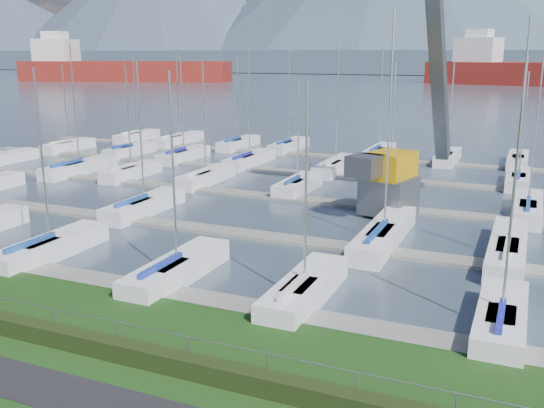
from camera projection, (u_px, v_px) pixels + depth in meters
The scene contains 9 objects.
path at pixel (86, 399), 19.34m from camera, with size 160.00×2.00×0.04m, color black.
water at pixel (506, 80), 253.73m from camera, with size 800.00×540.00×0.20m, color #3C4A59.
hedge at pixel (135, 354), 21.57m from camera, with size 80.00×0.70×0.70m, color black.
fence at pixel (140, 327), 21.72m from camera, with size 0.04×0.04×80.00m, color gray.
foothill at pixel (514, 62), 314.53m from camera, with size 900.00×80.00×12.00m, color #475968.
docks at pixel (346, 204), 45.23m from camera, with size 90.00×41.60×0.25m.
crane at pixel (402, 134), 41.80m from camera, with size 5.20×13.45×22.35m.
cargo_ship_west at pixel (116, 71), 240.97m from camera, with size 84.11×39.60×21.50m.
sailboat_fleet at pixel (334, 124), 47.41m from camera, with size 75.77×49.13×13.74m.
Camera 1 is at (12.28, -16.49, 10.77)m, focal length 40.00 mm.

